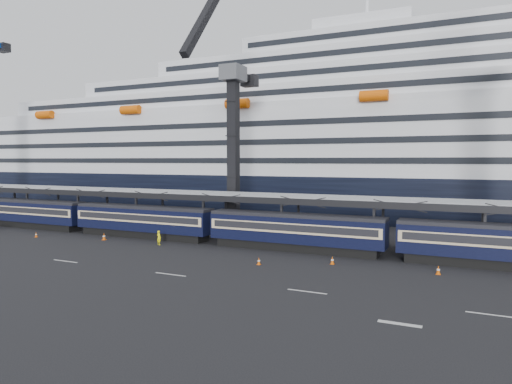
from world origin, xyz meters
TOP-DOWN VIEW (x-y plane):
  - ground at (0.00, 0.00)m, footprint 260.00×260.00m
  - lane_markings at (8.15, -5.23)m, footprint 111.00×4.27m
  - train at (-4.65, 10.00)m, footprint 133.05×3.00m
  - canopy at (0.00, 14.00)m, footprint 130.00×6.25m
  - cruise_ship at (-1.08, 45.99)m, footprint 214.09×28.84m
  - crane_dark_near at (-20.00, 18.59)m, footprint 4.50×17.75m
  - worker at (-23.06, 6.58)m, footprint 0.68×0.54m
  - traffic_cone_a at (-40.08, 4.39)m, footprint 0.34×0.34m
  - traffic_cone_b at (-30.99, 6.41)m, footprint 0.44×0.44m
  - traffic_cone_c at (-8.74, 2.36)m, footprint 0.35×0.35m
  - traffic_cone_d at (-2.66, 5.37)m, footprint 0.38×0.38m
  - traffic_cone_e at (6.42, 5.40)m, footprint 0.39×0.39m

SIDE VIEW (x-z plane):
  - ground at x=0.00m, z-range 0.00..0.00m
  - lane_markings at x=8.15m, z-range 0.00..0.02m
  - traffic_cone_a at x=-40.08m, z-range 0.00..0.67m
  - traffic_cone_c at x=-8.74m, z-range 0.00..0.69m
  - traffic_cone_d at x=-2.66m, z-range 0.00..0.75m
  - traffic_cone_e at x=6.42m, z-range 0.00..0.77m
  - traffic_cone_b at x=-30.99m, z-range -0.01..0.87m
  - worker at x=-23.06m, z-range 0.00..1.63m
  - train at x=-4.65m, z-range 0.18..4.23m
  - canopy at x=0.00m, z-range 2.49..8.01m
  - crane_dark_near at x=-20.00m, z-range -5.61..29.47m
  - cruise_ship at x=-1.08m, z-range -4.66..29.34m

